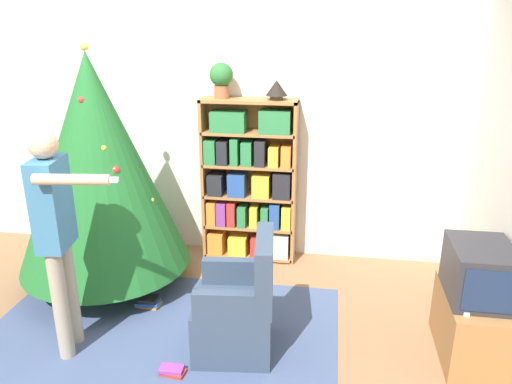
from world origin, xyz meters
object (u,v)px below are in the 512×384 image
armchair (239,311)px  television (480,272)px  christmas_tree (97,164)px  standing_person (56,227)px  bookshelf (250,184)px  potted_plant (221,78)px  table_lamp (277,89)px

armchair → television: bearing=89.9°
television → christmas_tree: (-3.06, 0.59, 0.47)m
armchair → standing_person: (-1.24, -0.19, 0.68)m
armchair → standing_person: bearing=-87.5°
bookshelf → armchair: bearing=-83.5°
bookshelf → potted_plant: bearing=178.9°
potted_plant → armchair: bearing=-74.0°
table_lamp → standing_person: bearing=-127.5°
television → christmas_tree: size_ratio=0.25×
bookshelf → standing_person: 2.02m
standing_person → table_lamp: size_ratio=8.39×
potted_plant → bookshelf: bearing=-1.1°
bookshelf → standing_person: bearing=-121.9°
standing_person → table_lamp: bearing=135.0°
television → standing_person: standing_person is taller
bookshelf → standing_person: (-1.06, -1.71, 0.20)m
christmas_tree → standing_person: 1.00m
potted_plant → table_lamp: (0.52, 0.00, -0.09)m
armchair → potted_plant: size_ratio=2.80×
bookshelf → armchair: (0.17, -1.52, -0.47)m
standing_person → armchair: bearing=91.4°
television → potted_plant: bearing=147.7°
bookshelf → christmas_tree: size_ratio=0.75×
television → armchair: (-1.67, -0.19, -0.37)m
christmas_tree → standing_person: size_ratio=1.29×
standing_person → potted_plant: (0.80, 1.71, 0.82)m
bookshelf → table_lamp: 0.97m
christmas_tree → armchair: christmas_tree is taller
potted_plant → table_lamp: potted_plant is taller
armchair → christmas_tree: bearing=-125.8°
armchair → table_lamp: table_lamp is taller
bookshelf → potted_plant: (-0.26, 0.00, 1.03)m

